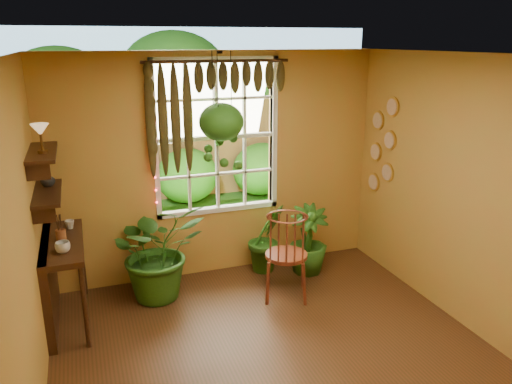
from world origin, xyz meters
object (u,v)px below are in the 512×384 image
windsor_chair (286,267)px  potted_plant_mid (267,238)px  hanging_basket (221,125)px  potted_plant_left (158,250)px  counter_ledge (54,274)px

windsor_chair → potted_plant_mid: bearing=109.3°
potted_plant_mid → hanging_basket: hanging_basket is taller
potted_plant_left → hanging_basket: hanging_basket is taller
windsor_chair → potted_plant_left: 1.44m
windsor_chair → potted_plant_mid: windsor_chair is taller
windsor_chair → hanging_basket: hanging_basket is taller
potted_plant_left → hanging_basket: bearing=15.1°
windsor_chair → potted_plant_mid: 0.73m
counter_ledge → potted_plant_mid: 2.50m
windsor_chair → potted_plant_mid: (0.04, 0.73, 0.07)m
counter_ledge → potted_plant_left: bearing=10.8°
counter_ledge → hanging_basket: bearing=12.7°
potted_plant_left → hanging_basket: 1.57m
counter_ledge → windsor_chair: size_ratio=0.94×
potted_plant_mid → hanging_basket: (-0.56, -0.00, 1.45)m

